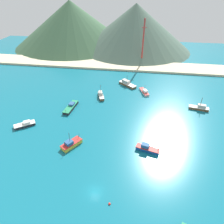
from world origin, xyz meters
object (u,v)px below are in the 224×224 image
(fishing_boat_3, at_px, (127,84))
(fishing_boat_6, at_px, (144,92))
(fishing_boat_1, at_px, (25,124))
(fishing_boat_5, at_px, (199,108))
(fishing_boat_8, at_px, (71,107))
(fishing_boat_4, at_px, (101,95))
(fishing_boat_7, at_px, (147,149))
(buoy_1, at_px, (109,204))
(fishing_boat_0, at_px, (71,144))
(radio_tower, at_px, (143,43))

(fishing_boat_3, height_order, fishing_boat_6, fishing_boat_3)
(fishing_boat_1, relative_size, fishing_boat_5, 0.92)
(fishing_boat_5, xyz_separation_m, fishing_boat_8, (-57.67, -7.95, -0.18))
(fishing_boat_3, height_order, fishing_boat_5, fishing_boat_5)
(fishing_boat_4, bearing_deg, fishing_boat_7, -56.30)
(fishing_boat_6, height_order, buoy_1, fishing_boat_6)
(fishing_boat_5, relative_size, fishing_boat_6, 0.97)
(fishing_boat_5, bearing_deg, fishing_boat_8, -172.15)
(fishing_boat_0, bearing_deg, fishing_boat_7, 3.63)
(fishing_boat_3, distance_m, fishing_boat_5, 39.78)
(fishing_boat_6, height_order, fishing_boat_7, fishing_boat_6)
(fishing_boat_0, xyz_separation_m, radio_tower, (22.05, 84.71, 14.22))
(fishing_boat_7, bearing_deg, fishing_boat_6, 92.27)
(fishing_boat_7, relative_size, radio_tower, 0.28)
(fishing_boat_3, height_order, radio_tower, radio_tower)
(fishing_boat_4, bearing_deg, fishing_boat_3, 52.53)
(fishing_boat_1, relative_size, fishing_boat_7, 0.97)
(fishing_boat_0, xyz_separation_m, fishing_boat_1, (-22.01, 8.45, -0.25))
(fishing_boat_1, height_order, fishing_boat_3, fishing_boat_3)
(fishing_boat_0, height_order, fishing_boat_5, fishing_boat_5)
(fishing_boat_5, relative_size, fishing_boat_8, 0.78)
(fishing_boat_0, bearing_deg, buoy_1, -49.49)
(radio_tower, bearing_deg, fishing_boat_4, -111.02)
(fishing_boat_4, bearing_deg, fishing_boat_8, -132.54)
(fishing_boat_1, bearing_deg, fishing_boat_8, 47.60)
(fishing_boat_0, distance_m, fishing_boat_6, 50.48)
(fishing_boat_6, bearing_deg, radio_tower, 93.87)
(fishing_boat_4, xyz_separation_m, buoy_1, (13.44, -55.98, -0.88))
(fishing_boat_3, bearing_deg, buoy_1, -88.63)
(fishing_boat_7, bearing_deg, buoy_1, -114.19)
(fishing_boat_6, bearing_deg, fishing_boat_1, -142.82)
(fishing_boat_1, bearing_deg, radio_tower, 59.98)
(fishing_boat_4, height_order, buoy_1, fishing_boat_4)
(fishing_boat_4, relative_size, fishing_boat_8, 0.73)
(fishing_boat_1, height_order, fishing_boat_5, fishing_boat_5)
(fishing_boat_0, xyz_separation_m, fishing_boat_7, (26.48, 1.68, -0.04))
(fishing_boat_1, distance_m, fishing_boat_5, 75.35)
(fishing_boat_4, height_order, fishing_boat_6, fishing_boat_4)
(fishing_boat_6, bearing_deg, fishing_boat_3, 141.80)
(fishing_boat_3, relative_size, buoy_1, 15.83)
(fishing_boat_7, bearing_deg, fishing_boat_8, 147.35)
(buoy_1, bearing_deg, fishing_boat_4, 103.49)
(fishing_boat_0, relative_size, fishing_boat_7, 0.96)
(fishing_boat_0, height_order, fishing_boat_3, fishing_boat_0)
(fishing_boat_3, bearing_deg, fishing_boat_1, -130.77)
(fishing_boat_6, relative_size, buoy_1, 13.91)
(fishing_boat_6, xyz_separation_m, fishing_boat_8, (-32.82, -20.18, 0.02))
(fishing_boat_3, relative_size, radio_tower, 0.35)
(fishing_boat_4, xyz_separation_m, fishing_boat_5, (46.23, -4.52, -0.05))
(radio_tower, bearing_deg, fishing_boat_0, -104.59)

